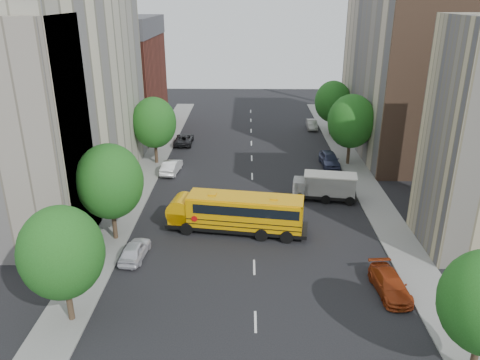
{
  "coord_description": "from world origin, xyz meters",
  "views": [
    {
      "loc": [
        -0.56,
        -36.8,
        18.2
      ],
      "look_at": [
        -1.18,
        2.0,
        2.75
      ],
      "focal_mm": 35.0,
      "sensor_mm": 36.0,
      "label": 1
    }
  ],
  "objects_px": {
    "street_tree_2": "(154,123)",
    "parked_car_1": "(172,166)",
    "parked_car_2": "(184,139)",
    "parked_car_4": "(329,159)",
    "street_tree_1": "(110,182)",
    "safari_truck": "(325,186)",
    "parked_car_0": "(135,250)",
    "parked_car_5": "(312,124)",
    "street_tree_4": "(351,121)",
    "street_tree_5": "(333,102)",
    "parked_car_3": "(390,284)",
    "school_bus": "(235,211)",
    "street_tree_0": "(62,253)"
  },
  "relations": [
    {
      "from": "street_tree_2",
      "to": "parked_car_3",
      "type": "bearing_deg",
      "value": -51.52
    },
    {
      "from": "parked_car_3",
      "to": "street_tree_4",
      "type": "bearing_deg",
      "value": 80.07
    },
    {
      "from": "parked_car_2",
      "to": "parked_car_4",
      "type": "xyz_separation_m",
      "value": [
        17.6,
        -8.01,
        0.12
      ]
    },
    {
      "from": "parked_car_3",
      "to": "parked_car_1",
      "type": "bearing_deg",
      "value": 123.91
    },
    {
      "from": "street_tree_4",
      "to": "parked_car_4",
      "type": "height_order",
      "value": "street_tree_4"
    },
    {
      "from": "parked_car_4",
      "to": "school_bus",
      "type": "bearing_deg",
      "value": -125.17
    },
    {
      "from": "safari_truck",
      "to": "parked_car_1",
      "type": "xyz_separation_m",
      "value": [
        -15.62,
        6.93,
        -0.65
      ]
    },
    {
      "from": "street_tree_4",
      "to": "parked_car_1",
      "type": "height_order",
      "value": "street_tree_4"
    },
    {
      "from": "street_tree_2",
      "to": "parked_car_1",
      "type": "bearing_deg",
      "value": -53.89
    },
    {
      "from": "parked_car_1",
      "to": "parked_car_2",
      "type": "height_order",
      "value": "parked_car_1"
    },
    {
      "from": "street_tree_4",
      "to": "street_tree_0",
      "type": "bearing_deg",
      "value": -128.16
    },
    {
      "from": "street_tree_4",
      "to": "safari_truck",
      "type": "xyz_separation_m",
      "value": [
        -4.18,
        -9.95,
        -3.71
      ]
    },
    {
      "from": "street_tree_2",
      "to": "school_bus",
      "type": "height_order",
      "value": "street_tree_2"
    },
    {
      "from": "street_tree_1",
      "to": "street_tree_5",
      "type": "distance_m",
      "value": 37.2
    },
    {
      "from": "street_tree_1",
      "to": "parked_car_5",
      "type": "distance_m",
      "value": 38.95
    },
    {
      "from": "street_tree_0",
      "to": "parked_car_2",
      "type": "relative_size",
      "value": 1.54
    },
    {
      "from": "street_tree_5",
      "to": "school_bus",
      "type": "bearing_deg",
      "value": -113.62
    },
    {
      "from": "safari_truck",
      "to": "parked_car_2",
      "type": "xyz_separation_m",
      "value": [
        -15.62,
        17.45,
        -0.7
      ]
    },
    {
      "from": "street_tree_2",
      "to": "parked_car_2",
      "type": "relative_size",
      "value": 1.6
    },
    {
      "from": "street_tree_2",
      "to": "parked_car_2",
      "type": "height_order",
      "value": "street_tree_2"
    },
    {
      "from": "street_tree_4",
      "to": "street_tree_1",
      "type": "bearing_deg",
      "value": -140.71
    },
    {
      "from": "street_tree_0",
      "to": "parked_car_3",
      "type": "xyz_separation_m",
      "value": [
        19.8,
        3.09,
        -3.98
      ]
    },
    {
      "from": "parked_car_0",
      "to": "parked_car_3",
      "type": "distance_m",
      "value": 18.06
    },
    {
      "from": "street_tree_0",
      "to": "parked_car_0",
      "type": "bearing_deg",
      "value": 72.88
    },
    {
      "from": "school_bus",
      "to": "parked_car_4",
      "type": "height_order",
      "value": "school_bus"
    },
    {
      "from": "school_bus",
      "to": "parked_car_0",
      "type": "distance_m",
      "value": 8.59
    },
    {
      "from": "school_bus",
      "to": "parked_car_4",
      "type": "distance_m",
      "value": 19.06
    },
    {
      "from": "school_bus",
      "to": "parked_car_0",
      "type": "xyz_separation_m",
      "value": [
        -7.33,
        -4.33,
        -1.15
      ]
    },
    {
      "from": "parked_car_2",
      "to": "safari_truck",
      "type": "bearing_deg",
      "value": 131.94
    },
    {
      "from": "parked_car_3",
      "to": "parked_car_2",
      "type": "bearing_deg",
      "value": 113.62
    },
    {
      "from": "street_tree_4",
      "to": "school_bus",
      "type": "height_order",
      "value": "street_tree_4"
    },
    {
      "from": "street_tree_1",
      "to": "street_tree_4",
      "type": "height_order",
      "value": "street_tree_4"
    },
    {
      "from": "parked_car_1",
      "to": "parked_car_3",
      "type": "bearing_deg",
      "value": 134.69
    },
    {
      "from": "street_tree_2",
      "to": "street_tree_4",
      "type": "distance_m",
      "value": 22.0
    },
    {
      "from": "parked_car_1",
      "to": "parked_car_3",
      "type": "xyz_separation_m",
      "value": [
        17.6,
        -21.89,
        -0.06
      ]
    },
    {
      "from": "street_tree_1",
      "to": "safari_truck",
      "type": "distance_m",
      "value": 19.88
    },
    {
      "from": "street_tree_4",
      "to": "parked_car_0",
      "type": "xyz_separation_m",
      "value": [
        -19.8,
        -20.86,
        -4.41
      ]
    },
    {
      "from": "street_tree_5",
      "to": "parked_car_3",
      "type": "height_order",
      "value": "street_tree_5"
    },
    {
      "from": "parked_car_0",
      "to": "parked_car_5",
      "type": "distance_m",
      "value": 40.18
    },
    {
      "from": "street_tree_1",
      "to": "street_tree_5",
      "type": "height_order",
      "value": "street_tree_1"
    },
    {
      "from": "parked_car_0",
      "to": "parked_car_4",
      "type": "relative_size",
      "value": 0.84
    },
    {
      "from": "street_tree_2",
      "to": "street_tree_1",
      "type": "bearing_deg",
      "value": -90.0
    },
    {
      "from": "parked_car_4",
      "to": "street_tree_5",
      "type": "bearing_deg",
      "value": 77.54
    },
    {
      "from": "street_tree_5",
      "to": "parked_car_2",
      "type": "bearing_deg",
      "value": -167.2
    },
    {
      "from": "street_tree_4",
      "to": "parked_car_3",
      "type": "xyz_separation_m",
      "value": [
        -2.2,
        -24.91,
        -4.42
      ]
    },
    {
      "from": "street_tree_4",
      "to": "parked_car_1",
      "type": "distance_m",
      "value": 20.5
    },
    {
      "from": "street_tree_0",
      "to": "street_tree_4",
      "type": "bearing_deg",
      "value": 51.84
    },
    {
      "from": "safari_truck",
      "to": "street_tree_0",
      "type": "bearing_deg",
      "value": -125.6
    },
    {
      "from": "parked_car_2",
      "to": "parked_car_4",
      "type": "distance_m",
      "value": 19.34
    },
    {
      "from": "parked_car_4",
      "to": "street_tree_0",
      "type": "bearing_deg",
      "value": -128.26
    }
  ]
}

